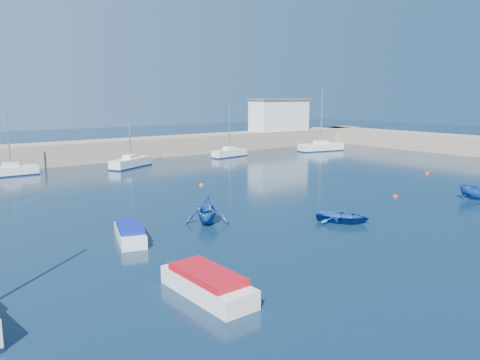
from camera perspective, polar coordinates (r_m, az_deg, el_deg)
ground at (r=27.11m, az=22.55°, el=-8.26°), size 220.00×220.00×0.00m
back_wall at (r=63.27m, az=-16.01°, el=3.49°), size 96.00×4.50×2.60m
right_arm at (r=80.43m, az=19.04°, el=4.67°), size 4.50×32.00×2.60m
harbor_office at (r=78.83m, az=4.80°, el=7.86°), size 10.00×4.00×5.00m
sailboat_5 at (r=54.37m, az=-26.10°, el=1.03°), size 5.19×1.47×6.96m
sailboat_6 at (r=56.19m, az=-13.16°, el=2.11°), size 6.07×4.37×7.97m
sailboat_7 at (r=64.35m, az=-1.28°, el=3.33°), size 5.58×2.33×7.23m
sailboat_8 at (r=72.48m, az=9.83°, el=4.00°), size 7.42×3.45×9.36m
motorboat_0 at (r=19.99m, az=-3.99°, el=-12.50°), size 1.83×4.88×1.08m
motorboat_1 at (r=27.79m, az=-13.27°, el=-6.31°), size 2.47×4.19×0.97m
dinghy_center at (r=31.72m, az=12.41°, el=-4.40°), size 3.98×4.28×0.72m
dinghy_left at (r=30.72m, az=-3.99°, el=-3.66°), size 4.35×4.41×1.76m
buoy_0 at (r=21.16m, az=0.54°, el=-12.64°), size 0.41×0.41×0.41m
buoy_1 at (r=40.88m, az=18.43°, el=-1.95°), size 0.39×0.39×0.39m
buoy_3 at (r=43.87m, az=-4.72°, el=-0.66°), size 0.42×0.42×0.42m
buoy_4 at (r=54.16m, az=21.85°, el=0.71°), size 0.49×0.49×0.49m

